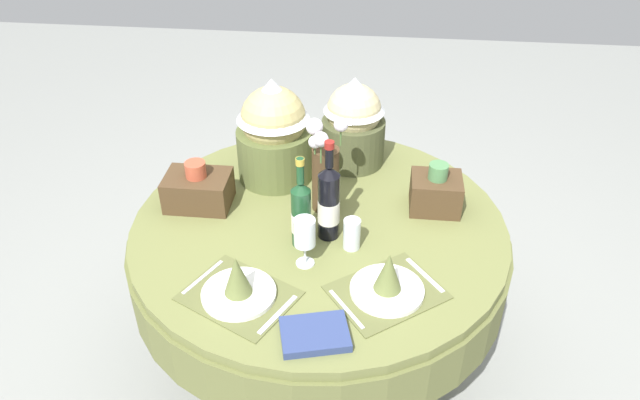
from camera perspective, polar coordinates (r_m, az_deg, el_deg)
ground at (r=2.78m, az=-0.08°, el=-14.22°), size 8.00×8.00×0.00m
dining_table at (r=2.37m, az=-0.09°, el=-4.87°), size 1.42×1.42×0.73m
place_setting_left at (r=1.97m, az=-7.65°, el=-7.90°), size 0.42×0.39×0.16m
place_setting_right at (r=1.98m, az=6.33°, el=-7.59°), size 0.43×0.41×0.16m
flower_vase at (r=2.26m, az=0.45°, el=2.80°), size 0.15×0.18×0.38m
wine_bottle_left at (r=2.11m, az=-1.77°, el=-1.27°), size 0.07×0.07×0.35m
wine_bottle_right at (r=2.13m, az=0.83°, el=-0.19°), size 0.08×0.08×0.39m
wine_glass_left at (r=2.02m, az=-1.44°, el=-3.13°), size 0.07×0.07×0.19m
tumbler_near_left at (r=2.14m, az=2.98°, el=-3.18°), size 0.06×0.06×0.12m
book_on_table at (r=1.85m, az=-0.50°, el=-12.39°), size 0.23×0.19×0.03m
gift_tub_back_left at (r=2.44m, az=-4.34°, el=6.77°), size 0.30×0.30×0.43m
gift_tub_back_centre at (r=2.55m, az=3.16°, el=7.56°), size 0.27×0.27×0.39m
woven_basket_side_left at (r=2.38m, az=-11.29°, el=1.01°), size 0.25×0.18×0.19m
woven_basket_side_right at (r=2.36m, az=10.74°, el=0.77°), size 0.19×0.16×0.19m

